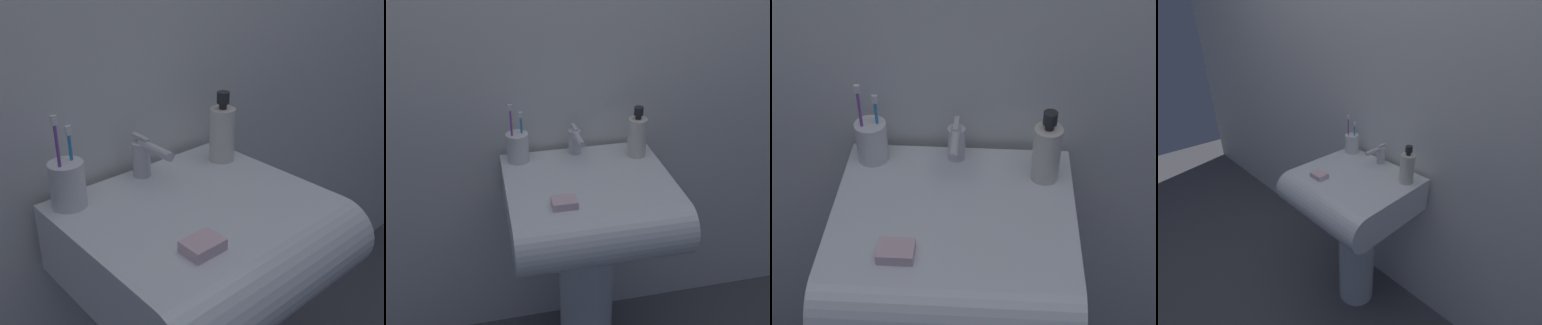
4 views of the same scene
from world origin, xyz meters
TOP-DOWN VIEW (x-y plane):
  - wall_back at (0.00, 0.26)m, footprint 5.00×0.05m
  - sink_pedestal at (0.00, 0.00)m, footprint 0.20×0.20m
  - sink_basin at (0.00, -0.06)m, footprint 0.54×0.52m
  - faucet at (-0.01, 0.16)m, footprint 0.04×0.14m
  - toothbrush_cup at (-0.21, 0.16)m, footprint 0.08×0.08m
  - soap_bottle at (0.21, 0.11)m, footprint 0.07×0.07m
  - bar_soap at (-0.11, -0.15)m, footprint 0.07×0.06m

SIDE VIEW (x-z plane):
  - sink_pedestal at x=0.00m, z-range 0.00..0.66m
  - sink_basin at x=0.00m, z-range 0.66..0.83m
  - bar_soap at x=-0.11m, z-range 0.83..0.85m
  - toothbrush_cup at x=-0.21m, z-range 0.77..0.99m
  - faucet at x=-0.01m, z-range 0.83..0.93m
  - soap_bottle at x=0.21m, z-range 0.81..0.99m
  - wall_back at x=0.00m, z-range 0.00..2.40m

